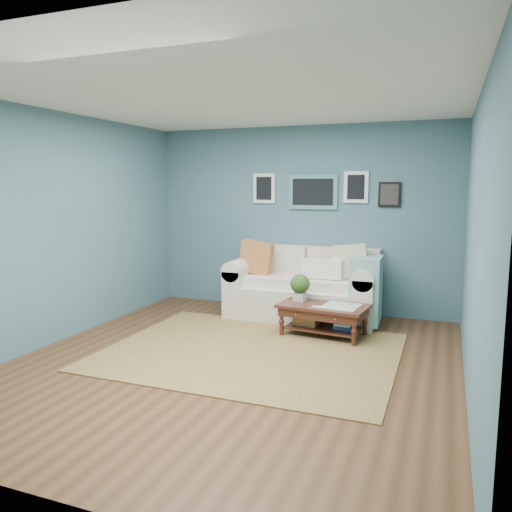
% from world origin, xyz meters
% --- Properties ---
extents(room_shell, '(5.00, 5.02, 2.70)m').
position_xyz_m(room_shell, '(0.01, 0.06, 1.36)').
color(room_shell, brown).
rests_on(room_shell, ground).
extents(area_rug, '(3.16, 2.53, 0.01)m').
position_xyz_m(area_rug, '(0.04, 0.40, 0.01)').
color(area_rug, brown).
rests_on(area_rug, ground).
extents(loveseat, '(2.11, 0.96, 1.09)m').
position_xyz_m(loveseat, '(0.28, 2.03, 0.44)').
color(loveseat, silver).
rests_on(loveseat, ground).
extents(coffee_table, '(1.12, 0.73, 0.74)m').
position_xyz_m(coffee_table, '(0.60, 1.28, 0.33)').
color(coffee_table, '#371311').
rests_on(coffee_table, ground).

